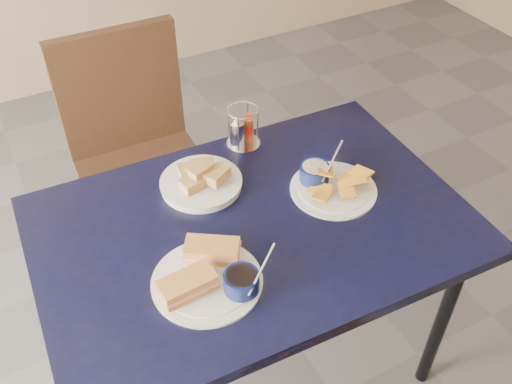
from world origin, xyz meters
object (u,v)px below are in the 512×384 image
dining_table (253,239)px  chair_far (135,144)px  bread_basket (201,180)px  sandwich_plate (210,275)px  plantain_plate (328,183)px  condiment_caddy (242,130)px

dining_table → chair_far: (-0.12, 0.75, -0.12)m
bread_basket → dining_table: bearing=-72.3°
chair_far → sandwich_plate: (-0.07, -0.88, 0.21)m
dining_table → plantain_plate: 0.28m
sandwich_plate → bread_basket: size_ratio=1.27×
dining_table → sandwich_plate: 0.25m
bread_basket → condiment_caddy: condiment_caddy is taller
sandwich_plate → plantain_plate: same height
sandwich_plate → plantain_plate: 0.48m
dining_table → chair_far: size_ratio=1.25×
plantain_plate → bread_basket: size_ratio=1.07×
dining_table → condiment_caddy: condiment_caddy is taller
chair_far → condiment_caddy: chair_far is taller
dining_table → plantain_plate: (0.26, 0.03, 0.09)m
sandwich_plate → plantain_plate: size_ratio=1.19×
plantain_plate → bread_basket: (-0.33, 0.18, 0.01)m
dining_table → bread_basket: (-0.07, 0.21, 0.09)m
chair_far → bread_basket: 0.58m
dining_table → chair_far: bearing=99.0°
plantain_plate → condiment_caddy: size_ratio=1.90×
chair_far → sandwich_plate: bearing=-94.8°
condiment_caddy → plantain_plate: bearing=-67.3°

